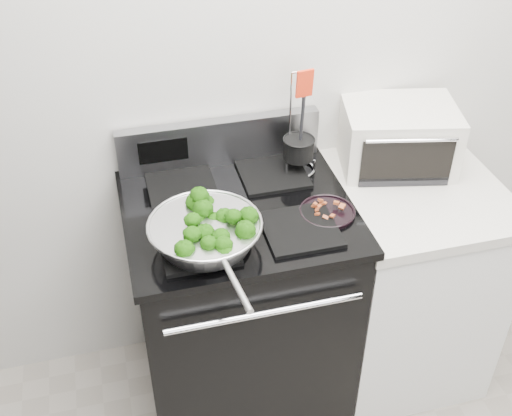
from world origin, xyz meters
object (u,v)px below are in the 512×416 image
object	(u,v)px
bacon_plate	(327,209)
utensil_holder	(298,154)
toaster_oven	(398,136)
skillet	(205,232)
gas_range	(240,303)

from	to	relation	value
bacon_plate	utensil_holder	distance (m)	0.29
toaster_oven	bacon_plate	bearing A→B (deg)	-131.33
bacon_plate	utensil_holder	bearing A→B (deg)	93.50
skillet	toaster_oven	distance (m)	0.88
bacon_plate	utensil_holder	size ratio (longest dim) A/B	0.47
gas_range	skillet	bearing A→B (deg)	-130.50
bacon_plate	toaster_oven	size ratio (longest dim) A/B	0.41
skillet	utensil_holder	size ratio (longest dim) A/B	1.42
skillet	toaster_oven	xyz separation A→B (m)	(0.81, 0.34, 0.03)
gas_range	utensil_holder	bearing A→B (deg)	32.76
bacon_plate	skillet	bearing A→B (deg)	-171.68
skillet	bacon_plate	size ratio (longest dim) A/B	3.02
gas_range	toaster_oven	bearing A→B (deg)	14.45
gas_range	toaster_oven	distance (m)	0.88
skillet	toaster_oven	world-z (taller)	toaster_oven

